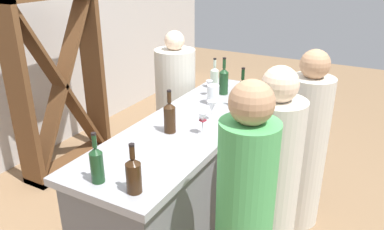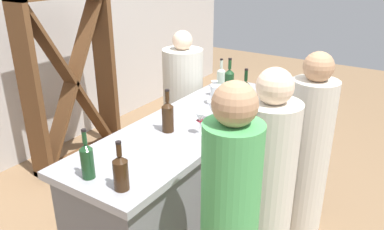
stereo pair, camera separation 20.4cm
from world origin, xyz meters
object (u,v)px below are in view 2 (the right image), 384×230
(person_left_guest, at_px, (266,189))
(wine_bottle_second_right_dark_green, at_px, (245,94))
(person_server_behind, at_px, (183,109))
(wine_glass_near_left, at_px, (200,119))
(wine_bottle_rightmost_olive_green, at_px, (229,81))
(wine_bottle_leftmost_olive_green, at_px, (87,160))
(wine_rack, at_px, (72,82))
(wine_glass_near_right, at_px, (214,86))
(water_pitcher, at_px, (217,95))
(wine_glass_near_center, at_px, (212,107))
(wine_bottle_far_right_clear_pale, at_px, (221,77))
(wine_bottle_center_amber_brown, at_px, (168,116))
(wine_bottle_second_left_amber_brown, at_px, (121,171))
(person_center_guest, at_px, (307,152))

(person_left_guest, bearing_deg, wine_bottle_second_right_dark_green, -73.56)
(person_server_behind, bearing_deg, wine_glass_near_left, -68.73)
(wine_bottle_rightmost_olive_green, bearing_deg, person_server_behind, 81.06)
(wine_bottle_leftmost_olive_green, relative_size, person_server_behind, 0.20)
(wine_bottle_rightmost_olive_green, bearing_deg, wine_rack, 104.81)
(wine_bottle_second_right_dark_green, distance_m, wine_glass_near_right, 0.40)
(wine_bottle_rightmost_olive_green, xyz_separation_m, person_left_guest, (-0.85, -0.74, -0.38))
(person_server_behind, bearing_deg, water_pitcher, -50.30)
(water_pitcher, bearing_deg, wine_glass_near_center, -155.53)
(wine_glass_near_right, bearing_deg, wine_bottle_rightmost_olive_green, -46.72)
(wine_bottle_far_right_clear_pale, distance_m, person_left_guest, 1.36)
(wine_bottle_center_amber_brown, bearing_deg, wine_glass_near_left, -68.26)
(wine_glass_near_right, xyz_separation_m, water_pitcher, (-0.18, -0.12, -0.01))
(wine_rack, distance_m, wine_glass_near_center, 1.79)
(wine_bottle_leftmost_olive_green, bearing_deg, wine_bottle_second_left_amber_brown, -85.91)
(wine_bottle_leftmost_olive_green, distance_m, wine_bottle_far_right_clear_pale, 1.77)
(wine_bottle_second_right_dark_green, bearing_deg, wine_bottle_far_right_clear_pale, 49.71)
(wine_bottle_second_right_dark_green, xyz_separation_m, wine_glass_near_left, (-0.59, 0.05, -0.02))
(wine_glass_near_right, xyz_separation_m, person_server_behind, (0.18, 0.46, -0.38))
(wine_glass_near_center, height_order, person_server_behind, person_server_behind)
(wine_glass_near_left, bearing_deg, wine_bottle_leftmost_olive_green, 164.94)
(wine_bottle_second_right_dark_green, height_order, wine_bottle_far_right_clear_pale, wine_bottle_second_right_dark_green)
(wine_bottle_center_amber_brown, bearing_deg, wine_rack, 72.95)
(wine_bottle_second_left_amber_brown, relative_size, person_server_behind, 0.19)
(wine_bottle_second_left_amber_brown, distance_m, wine_bottle_rightmost_olive_green, 1.65)
(wine_bottle_second_left_amber_brown, bearing_deg, person_left_guest, -32.96)
(wine_bottle_center_amber_brown, xyz_separation_m, wine_bottle_second_right_dark_green, (0.68, -0.27, 0.01))
(wine_bottle_leftmost_olive_green, distance_m, wine_bottle_center_amber_brown, 0.74)
(wine_bottle_center_amber_brown, distance_m, person_center_guest, 1.16)
(person_left_guest, height_order, person_server_behind, person_left_guest)
(wine_bottle_center_amber_brown, relative_size, wine_bottle_rightmost_olive_green, 0.93)
(wine_rack, bearing_deg, wine_bottle_second_right_dark_green, -84.38)
(wine_bottle_rightmost_olive_green, relative_size, person_server_behind, 0.23)
(wine_glass_near_center, bearing_deg, wine_glass_near_left, -168.85)
(wine_bottle_second_right_dark_green, height_order, person_server_behind, person_server_behind)
(wine_bottle_center_amber_brown, distance_m, wine_bottle_rightmost_olive_green, 0.92)
(wine_bottle_leftmost_olive_green, relative_size, person_left_guest, 0.20)
(wine_glass_near_center, distance_m, wine_glass_near_right, 0.56)
(wine_rack, height_order, person_left_guest, wine_rack)
(wine_glass_near_left, distance_m, wine_glass_near_right, 0.80)
(person_left_guest, bearing_deg, wine_glass_near_left, -23.37)
(wine_rack, height_order, wine_bottle_center_amber_brown, wine_rack)
(wine_rack, height_order, person_server_behind, wine_rack)
(wine_bottle_leftmost_olive_green, xyz_separation_m, wine_bottle_second_left_amber_brown, (0.02, -0.23, -0.01))
(wine_bottle_second_left_amber_brown, height_order, person_center_guest, person_center_guest)
(wine_bottle_center_amber_brown, xyz_separation_m, person_left_guest, (0.07, -0.74, -0.38))
(wine_bottle_second_right_dark_green, relative_size, wine_glass_near_center, 2.17)
(wine_rack, distance_m, person_server_behind, 1.18)
(wine_bottle_leftmost_olive_green, distance_m, wine_bottle_second_left_amber_brown, 0.24)
(wine_bottle_rightmost_olive_green, xyz_separation_m, person_server_behind, (0.09, 0.56, -0.42))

